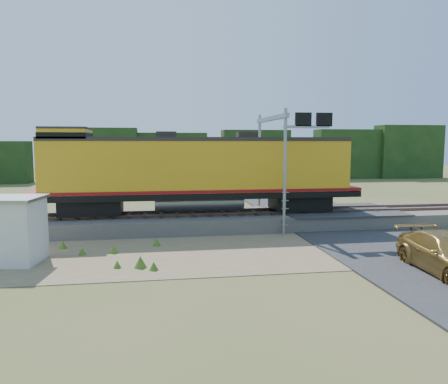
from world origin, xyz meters
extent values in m
plane|color=#475123|center=(0.00, 0.00, 0.00)|extent=(140.00, 140.00, 0.00)
cube|color=slate|center=(0.00, 6.00, 0.40)|extent=(70.00, 5.00, 0.80)
cube|color=brown|center=(0.00, 5.28, 0.88)|extent=(70.00, 0.10, 0.16)
cube|color=brown|center=(0.00, 6.72, 0.88)|extent=(70.00, 0.10, 0.16)
cube|color=#8C7754|center=(-2.00, 0.50, 0.01)|extent=(26.00, 8.00, 0.03)
cube|color=#38383A|center=(7.00, 6.00, 0.83)|extent=(7.00, 5.20, 0.06)
cube|color=#38383A|center=(7.00, 22.00, 0.04)|extent=(7.00, 24.00, 0.08)
cube|color=#163212|center=(0.00, 38.00, 3.25)|extent=(36.00, 3.00, 6.50)
cube|color=black|center=(-7.42, 6.00, 1.38)|extent=(3.32, 2.12, 0.83)
cube|color=black|center=(4.58, 6.00, 1.38)|extent=(3.32, 2.12, 0.83)
cube|color=black|center=(-1.42, 6.00, 1.96)|extent=(18.47, 2.77, 0.33)
cylinder|color=gray|center=(-1.42, 6.00, 1.51)|extent=(5.08, 1.11, 1.11)
cube|color=#C38F16|center=(-1.42, 6.00, 3.55)|extent=(17.08, 2.68, 2.86)
cube|color=maroon|center=(-1.42, 6.00, 2.23)|extent=(18.47, 2.82, 0.17)
cube|color=#28231E|center=(-1.42, 6.00, 5.10)|extent=(17.08, 2.72, 0.22)
cube|color=#C38F16|center=(-8.62, 6.00, 5.31)|extent=(2.40, 2.68, 0.65)
cube|color=#28231E|center=(-8.62, 6.00, 5.67)|extent=(2.40, 2.72, 0.11)
cube|color=black|center=(-8.62, 6.00, 5.26)|extent=(2.45, 2.72, 0.32)
cube|color=maroon|center=(-10.01, 6.00, 3.23)|extent=(0.09, 1.85, 1.11)
cube|color=#28231E|center=(-3.27, 6.00, 5.31)|extent=(1.11, 0.92, 0.42)
cube|color=#28231E|center=(1.35, 6.00, 5.31)|extent=(1.11, 0.92, 0.42)
cube|color=silver|center=(-9.67, -0.23, 1.30)|extent=(2.34, 2.34, 2.61)
cube|color=gray|center=(-9.67, -0.23, 2.66)|extent=(2.58, 2.58, 0.13)
cylinder|color=gray|center=(2.79, 3.20, 3.34)|extent=(0.17, 0.17, 6.67)
cylinder|color=gray|center=(2.79, 8.80, 3.34)|extent=(0.17, 0.17, 6.67)
cube|color=gray|center=(2.79, 6.00, 6.29)|extent=(0.24, 6.20, 0.24)
cube|color=gray|center=(3.94, 3.20, 5.72)|extent=(2.48, 0.14, 0.14)
cube|color=black|center=(3.75, 3.20, 6.10)|extent=(0.86, 0.14, 0.71)
cube|color=black|center=(4.89, 3.20, 6.10)|extent=(0.86, 0.14, 0.71)
camera|label=1|loc=(-3.91, -18.78, 4.89)|focal=35.00mm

